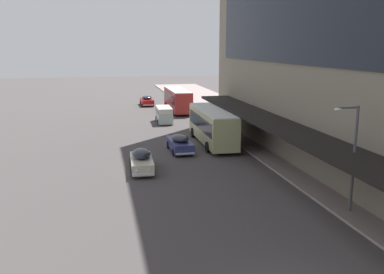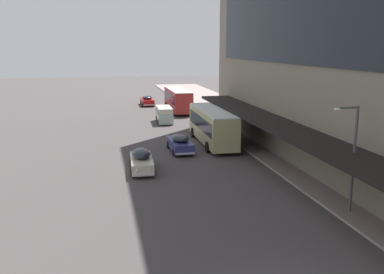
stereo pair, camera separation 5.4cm
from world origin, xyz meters
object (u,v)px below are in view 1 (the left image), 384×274
(sedan_oncoming_front, at_px, (180,143))
(transit_bus_kerbside_front, at_px, (212,124))
(vw_van, at_px, (164,114))
(sedan_trailing_near, at_px, (147,101))
(transit_bus_kerbside_rear, at_px, (178,99))
(sedan_trailing_mid, at_px, (142,161))
(street_lamp, at_px, (352,150))

(sedan_oncoming_front, bearing_deg, transit_bus_kerbside_front, 32.21)
(vw_van, bearing_deg, sedan_trailing_near, 91.50)
(transit_bus_kerbside_rear, distance_m, sedan_oncoming_front, 23.65)
(vw_van, bearing_deg, sedan_trailing_mid, -103.15)
(sedan_trailing_mid, bearing_deg, transit_bus_kerbside_front, 45.00)
(sedan_trailing_mid, bearing_deg, transit_bus_kerbside_rear, 74.41)
(vw_van, bearing_deg, sedan_oncoming_front, -92.95)
(transit_bus_kerbside_rear, relative_size, sedan_trailing_near, 2.11)
(vw_van, bearing_deg, street_lamp, -79.39)
(sedan_trailing_near, distance_m, vw_van, 15.77)
(transit_bus_kerbside_front, height_order, vw_van, transit_bus_kerbside_front)
(transit_bus_kerbside_rear, distance_m, sedan_trailing_near, 8.43)
(sedan_trailing_mid, bearing_deg, sedan_trailing_near, 83.14)
(street_lamp, bearing_deg, transit_bus_kerbside_rear, 93.84)
(transit_bus_kerbside_front, xyz_separation_m, transit_bus_kerbside_rear, (0.39, 21.00, -0.08))
(transit_bus_kerbside_front, height_order, sedan_trailing_near, transit_bus_kerbside_front)
(sedan_oncoming_front, height_order, vw_van, vw_van)
(transit_bus_kerbside_rear, bearing_deg, sedan_trailing_near, 115.79)
(sedan_oncoming_front, height_order, street_lamp, street_lamp)
(transit_bus_kerbside_front, bearing_deg, street_lamp, -80.73)
(sedan_trailing_mid, bearing_deg, street_lamp, -46.10)
(transit_bus_kerbside_front, xyz_separation_m, sedan_trailing_near, (-3.25, 28.53, -1.16))
(sedan_trailing_mid, relative_size, vw_van, 1.02)
(sedan_trailing_near, xyz_separation_m, vw_van, (0.41, -15.76, 0.31))
(transit_bus_kerbside_front, bearing_deg, vw_van, 102.53)
(transit_bus_kerbside_rear, bearing_deg, sedan_trailing_mid, -105.59)
(sedan_trailing_near, bearing_deg, sedan_oncoming_front, -90.68)
(transit_bus_kerbside_front, distance_m, street_lamp, 18.98)
(sedan_oncoming_front, bearing_deg, street_lamp, -67.86)
(transit_bus_kerbside_rear, height_order, street_lamp, street_lamp)
(sedan_trailing_mid, bearing_deg, sedan_oncoming_front, 53.18)
(transit_bus_kerbside_front, bearing_deg, sedan_trailing_mid, -135.00)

